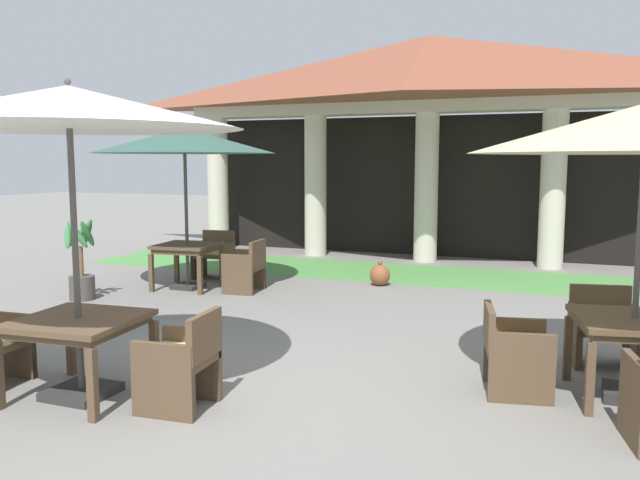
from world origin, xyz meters
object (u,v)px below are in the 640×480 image
(patio_table_near_foreground, at_px, (187,250))
(patio_chair_near_foreground_north, at_px, (214,255))
(patio_umbrella_near_foreground, at_px, (184,141))
(potted_palm_left_edge, at_px, (81,271))
(patio_chair_near_foreground_east, at_px, (246,267))
(terracotta_urn, at_px, (380,275))
(patio_chair_mid_left_west, at_px, (514,351))
(patio_umbrella_mid_right, at_px, (69,109))
(patio_chair_mid_left_north, at_px, (603,328))
(patio_table_mid_right, at_px, (79,327))
(patio_table_mid_left, at_px, (634,328))
(patio_chair_mid_right_east, at_px, (181,362))

(patio_table_near_foreground, height_order, patio_chair_near_foreground_north, patio_chair_near_foreground_north)
(patio_umbrella_near_foreground, xyz_separation_m, potted_palm_left_edge, (-1.01, -1.35, -1.98))
(patio_chair_near_foreground_east, height_order, terracotta_urn, patio_chair_near_foreground_east)
(patio_chair_mid_left_west, relative_size, patio_umbrella_mid_right, 0.27)
(patio_chair_near_foreground_north, bearing_deg, patio_chair_mid_left_north, 149.16)
(patio_table_near_foreground, height_order, patio_chair_near_foreground_east, patio_chair_near_foreground_east)
(patio_table_mid_right, bearing_deg, patio_table_near_foreground, 111.88)
(patio_chair_mid_left_north, bearing_deg, patio_chair_near_foreground_north, -36.03)
(patio_table_mid_left, height_order, terracotta_urn, patio_table_mid_left)
(patio_chair_mid_left_north, relative_size, potted_palm_left_edge, 0.64)
(patio_umbrella_near_foreground, xyz_separation_m, patio_table_mid_left, (6.45, -2.89, -1.78))
(patio_chair_mid_right_east, relative_size, potted_palm_left_edge, 0.67)
(potted_palm_left_edge, xyz_separation_m, terracotta_urn, (3.93, 2.74, -0.26))
(patio_table_mid_right, bearing_deg, patio_chair_mid_right_east, 4.44)
(patio_table_mid_right, bearing_deg, patio_chair_mid_left_north, 31.39)
(patio_chair_near_foreground_north, xyz_separation_m, patio_chair_near_foreground_east, (1.15, -0.92, -0.01))
(patio_chair_near_foreground_east, height_order, patio_chair_mid_left_north, patio_chair_near_foreground_east)
(patio_chair_near_foreground_north, relative_size, patio_chair_mid_left_north, 1.04)
(patio_chair_mid_left_west, bearing_deg, patio_umbrella_near_foreground, -130.72)
(patio_chair_near_foreground_east, relative_size, patio_chair_mid_left_north, 1.05)
(potted_palm_left_edge, bearing_deg, patio_chair_mid_left_west, -15.07)
(patio_chair_near_foreground_north, distance_m, patio_table_mid_right, 5.96)
(patio_table_mid_left, distance_m, patio_chair_mid_left_west, 1.04)
(patio_table_near_foreground, height_order, terracotta_urn, patio_table_near_foreground)
(patio_chair_near_foreground_east, distance_m, terracotta_urn, 2.28)
(patio_chair_near_foreground_north, bearing_deg, patio_table_mid_left, 143.03)
(patio_chair_near_foreground_east, distance_m, patio_umbrella_mid_right, 5.23)
(patio_chair_near_foreground_north, xyz_separation_m, patio_chair_mid_left_west, (5.57, -4.12, -0.02))
(patio_umbrella_near_foreground, relative_size, patio_table_mid_right, 2.73)
(patio_chair_near_foreground_north, distance_m, patio_chair_mid_right_east, 6.29)
(patio_chair_near_foreground_east, distance_m, patio_table_mid_left, 6.19)
(potted_palm_left_edge, bearing_deg, patio_table_near_foreground, 52.98)
(patio_chair_mid_left_north, bearing_deg, terracotta_urn, -55.87)
(terracotta_urn, bearing_deg, patio_table_mid_right, -100.10)
(patio_table_near_foreground, xyz_separation_m, patio_umbrella_mid_right, (1.84, -4.59, 1.90))
(patio_chair_mid_left_north, bearing_deg, patio_chair_mid_right_east, 26.33)
(patio_umbrella_near_foreground, distance_m, potted_palm_left_edge, 2.60)
(patio_chair_mid_left_north, height_order, terracotta_urn, patio_chair_mid_left_north)
(patio_table_mid_left, bearing_deg, patio_chair_near_foreground_east, 150.97)
(patio_chair_near_foreground_north, relative_size, patio_umbrella_mid_right, 0.28)
(patio_table_near_foreground, height_order, patio_chair_mid_left_north, patio_chair_mid_left_north)
(patio_table_near_foreground, xyz_separation_m, patio_chair_mid_left_north, (6.25, -1.90, -0.25))
(patio_table_near_foreground, relative_size, patio_chair_near_foreground_north, 1.21)
(patio_chair_mid_left_north, distance_m, patio_table_mid_right, 5.17)
(patio_umbrella_near_foreground, height_order, patio_chair_near_foreground_north, patio_umbrella_near_foreground)
(patio_umbrella_near_foreground, xyz_separation_m, terracotta_urn, (2.91, 1.39, -2.24))
(patio_table_near_foreground, xyz_separation_m, patio_umbrella_near_foreground, (-0.00, 0.00, 1.78))
(patio_chair_mid_left_north, height_order, patio_chair_mid_right_east, patio_chair_mid_right_east)
(patio_table_near_foreground, xyz_separation_m, potted_palm_left_edge, (-1.01, -1.35, -0.20))
(patio_table_mid_left, height_order, patio_umbrella_mid_right, patio_umbrella_mid_right)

